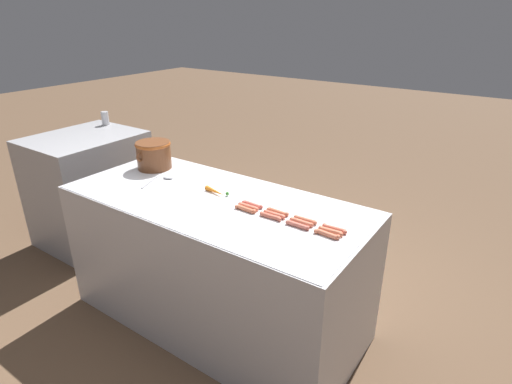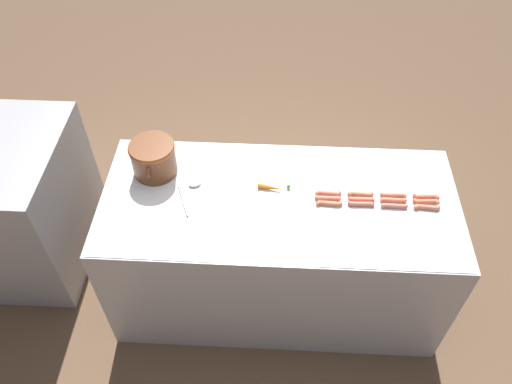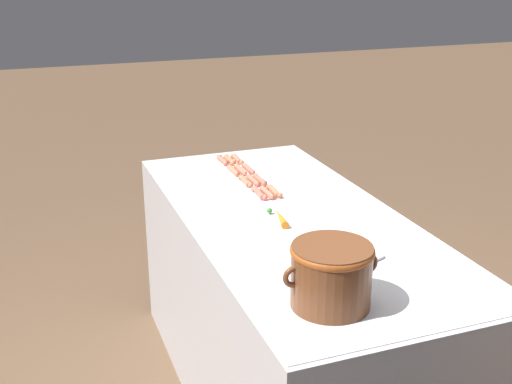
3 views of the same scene
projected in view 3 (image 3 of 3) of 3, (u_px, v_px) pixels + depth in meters
name	position (u px, v px, depth m)	size (l,w,h in m)	color
griddle_counter	(290.00, 313.00, 2.80)	(0.86, 1.93, 0.91)	#BCBCC1
hot_dog_0	(237.00, 159.00, 3.33)	(0.03, 0.14, 0.03)	#D56F50
hot_dog_1	(248.00, 169.00, 3.18)	(0.03, 0.14, 0.03)	#CA6755
hot_dog_2	(260.00, 180.00, 3.03)	(0.03, 0.14, 0.03)	#D0634D
hot_dog_3	(274.00, 191.00, 2.88)	(0.03, 0.14, 0.03)	#D16F4D
hot_dog_4	(229.00, 160.00, 3.32)	(0.03, 0.14, 0.03)	#D47151
hot_dog_5	(240.00, 170.00, 3.17)	(0.03, 0.14, 0.03)	#D67154
hot_dog_6	(253.00, 180.00, 3.02)	(0.03, 0.14, 0.03)	#D26B53
hot_dog_7	(267.00, 193.00, 2.87)	(0.03, 0.14, 0.03)	#D56F55
hot_dog_8	(223.00, 160.00, 3.31)	(0.03, 0.14, 0.03)	#D8654E
hot_dog_9	(233.00, 170.00, 3.16)	(0.03, 0.14, 0.03)	#CC6E51
hot_dog_10	(245.00, 181.00, 3.01)	(0.03, 0.14, 0.03)	#CE6C4D
hot_dog_11	(259.00, 193.00, 2.86)	(0.03, 0.14, 0.03)	#D76455
bean_pot	(331.00, 272.00, 1.94)	(0.31, 0.25, 0.20)	brown
serving_spoon	(338.00, 265.00, 2.21)	(0.26, 0.13, 0.02)	#B7B7BC
carrot	(280.00, 217.00, 2.59)	(0.06, 0.18, 0.03)	orange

